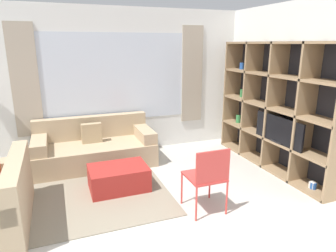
# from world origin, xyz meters

# --- Properties ---
(wall_back) EXTENTS (6.17, 0.11, 2.70)m
(wall_back) POSITION_xyz_m (0.00, 3.27, 1.36)
(wall_back) COLOR white
(wall_back) RESTS_ON ground_plane
(wall_right) EXTENTS (0.07, 4.44, 2.70)m
(wall_right) POSITION_xyz_m (2.52, 1.62, 1.35)
(wall_right) COLOR white
(wall_right) RESTS_ON ground_plane
(area_rug) EXTENTS (2.70, 2.15, 0.01)m
(area_rug) POSITION_xyz_m (-1.04, 1.75, 0.01)
(area_rug) COLOR gray
(area_rug) RESTS_ON ground_plane
(shelving_unit) EXTENTS (0.39, 2.62, 2.09)m
(shelving_unit) POSITION_xyz_m (2.32, 1.58, 1.03)
(shelving_unit) COLOR #232328
(shelving_unit) RESTS_ON ground_plane
(couch_main) EXTENTS (2.00, 0.93, 0.79)m
(couch_main) POSITION_xyz_m (-0.52, 2.77, 0.28)
(couch_main) COLOR tan
(couch_main) RESTS_ON ground_plane
(ottoman) EXTENTS (0.83, 0.59, 0.35)m
(ottoman) POSITION_xyz_m (-0.34, 1.67, 0.17)
(ottoman) COLOR #A82823
(ottoman) RESTS_ON ground_plane
(folding_chair) EXTENTS (0.44, 0.46, 0.86)m
(folding_chair) POSITION_xyz_m (0.57, 0.66, 0.52)
(folding_chair) COLOR #CC3D38
(folding_chair) RESTS_ON ground_plane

